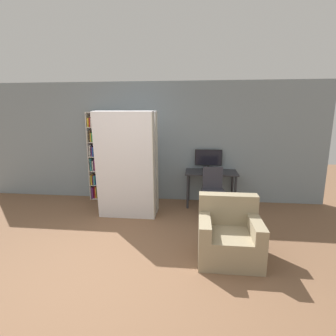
{
  "coord_description": "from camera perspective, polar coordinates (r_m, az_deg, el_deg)",
  "views": [
    {
      "loc": [
        1.15,
        -2.86,
        2.02
      ],
      "look_at": [
        0.65,
        1.69,
        1.05
      ],
      "focal_mm": 28.0,
      "sensor_mm": 36.0,
      "label": 1
    }
  ],
  "objects": [
    {
      "name": "armchair",
      "position": [
        3.92,
        13.05,
        -14.06
      ],
      "size": [
        0.85,
        0.8,
        0.85
      ],
      "color": "gray",
      "rests_on": "ground"
    },
    {
      "name": "monitor",
      "position": [
        5.92,
        8.8,
        2.1
      ],
      "size": [
        0.6,
        0.17,
        0.45
      ],
      "color": "black",
      "rests_on": "desk"
    },
    {
      "name": "ground_plane",
      "position": [
        3.68,
        -14.04,
        -21.65
      ],
      "size": [
        16.0,
        16.0,
        0.0
      ],
      "primitive_type": "plane",
      "color": "brown"
    },
    {
      "name": "bookshelf",
      "position": [
        6.32,
        -14.51,
        2.67
      ],
      "size": [
        0.63,
        0.27,
        2.04
      ],
      "color": "beige",
      "rests_on": "ground"
    },
    {
      "name": "desk",
      "position": [
        5.79,
        9.36,
        -1.89
      ],
      "size": [
        1.11,
        0.63,
        0.76
      ],
      "color": "#2D2D33",
      "rests_on": "ground"
    },
    {
      "name": "wall_back",
      "position": [
        6.11,
        -4.64,
        5.62
      ],
      "size": [
        8.0,
        0.06,
        2.7
      ],
      "color": "gray",
      "rests_on": "ground"
    },
    {
      "name": "mattress_near",
      "position": [
        5.01,
        -9.18,
        0.39
      ],
      "size": [
        1.11,
        0.38,
        2.06
      ],
      "color": "silver",
      "rests_on": "ground"
    },
    {
      "name": "mattress_far",
      "position": [
        5.34,
        -8.19,
        1.14
      ],
      "size": [
        1.11,
        0.35,
        2.06
      ],
      "color": "silver",
      "rests_on": "ground"
    },
    {
      "name": "office_chair",
      "position": [
        5.27,
        9.86,
        -6.12
      ],
      "size": [
        0.52,
        0.52,
        0.97
      ],
      "color": "#4C4C51",
      "rests_on": "ground"
    }
  ]
}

